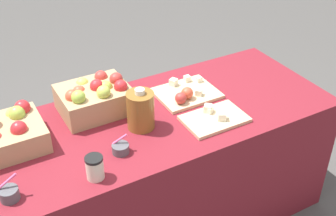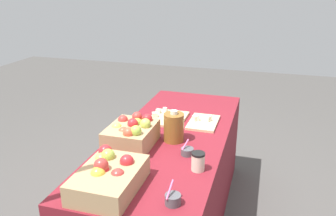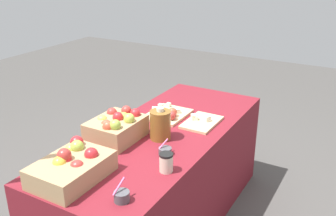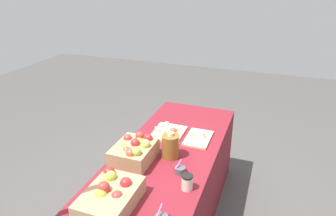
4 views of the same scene
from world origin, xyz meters
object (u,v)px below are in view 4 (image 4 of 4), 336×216
at_px(apple_crate_left, 110,196).
at_px(coffee_cup, 187,182).
at_px(cutting_board_front, 198,138).
at_px(sample_bowl_near, 180,170).
at_px(cutting_board_back, 169,132).
at_px(cider_jug, 171,146).
at_px(apple_crate_middle, 134,151).

distance_m(apple_crate_left, coffee_cup, 0.50).
height_order(cutting_board_front, sample_bowl_near, sample_bowl_near).
height_order(apple_crate_left, cutting_board_back, apple_crate_left).
distance_m(cutting_board_front, cider_jug, 0.38).
height_order(cutting_board_front, coffee_cup, coffee_cup).
distance_m(cider_jug, coffee_cup, 0.40).
xyz_separation_m(apple_crate_left, cider_jug, (0.63, -0.16, 0.03)).
bearing_deg(apple_crate_left, coffee_cup, -52.61).
relative_size(apple_crate_left, cider_jug, 1.94).
relative_size(cutting_board_front, cider_jug, 1.47).
bearing_deg(coffee_cup, cutting_board_back, 28.75).
bearing_deg(apple_crate_middle, cutting_board_front, -37.61).
distance_m(cutting_board_front, cutting_board_back, 0.26).
xyz_separation_m(apple_crate_left, cutting_board_front, (0.97, -0.29, -0.06)).
bearing_deg(cider_jug, cutting_board_front, -20.76).
bearing_deg(cutting_board_back, sample_bowl_near, -152.35).
bearing_deg(sample_bowl_near, cutting_board_front, 0.31).
height_order(apple_crate_left, cutting_board_front, apple_crate_left).
distance_m(apple_crate_middle, coffee_cup, 0.51).
height_order(sample_bowl_near, cider_jug, cider_jug).
bearing_deg(apple_crate_middle, cider_jug, -60.16).
bearing_deg(cutting_board_back, cutting_board_front, -88.52).
height_order(apple_crate_left, cider_jug, cider_jug).
distance_m(sample_bowl_near, coffee_cup, 0.19).
relative_size(sample_bowl_near, cider_jug, 0.42).
bearing_deg(cutting_board_back, apple_crate_left, 178.11).
xyz_separation_m(apple_crate_left, apple_crate_middle, (0.49, 0.08, 0.01)).
xyz_separation_m(apple_crate_middle, cutting_board_back, (0.47, -0.11, -0.06)).
relative_size(cutting_board_back, cider_jug, 1.52).
relative_size(apple_crate_left, coffee_cup, 3.84).
distance_m(sample_bowl_near, cider_jug, 0.23).
distance_m(cutting_board_back, cider_jug, 0.37).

